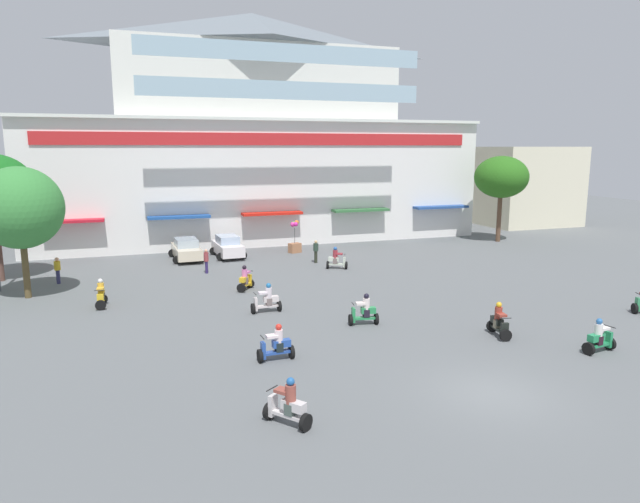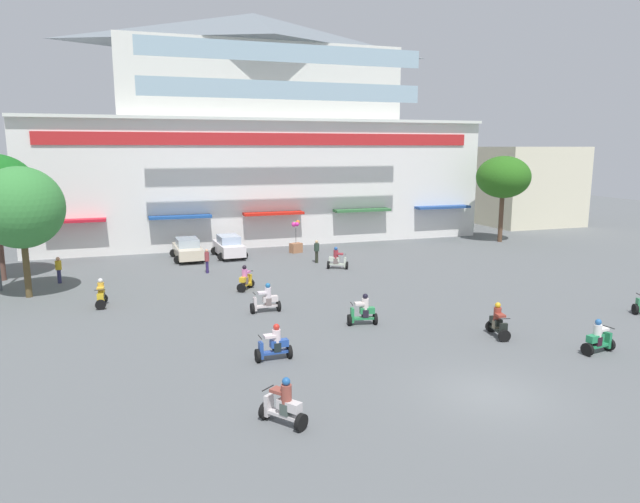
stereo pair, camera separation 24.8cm
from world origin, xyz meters
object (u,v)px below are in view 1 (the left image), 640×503
Objects in this scene: scooter_rider_5 at (267,300)px; pedestrian_0 at (316,250)px; plaza_tree_1 at (501,177)px; parked_car_1 at (228,246)px; scooter_rider_2 at (364,312)px; pedestrian_1 at (206,259)px; pedestrian_2 at (57,269)px; scooter_rider_0 at (288,406)px; scooter_rider_1 at (337,260)px; scooter_rider_8 at (245,280)px; scooter_rider_3 at (499,323)px; plaza_tree_2 at (20,208)px; scooter_rider_6 at (101,295)px; parked_car_0 at (187,249)px; balloon_vendor_cart at (295,240)px; scooter_rider_4 at (599,338)px; scooter_rider_7 at (276,345)px.

pedestrian_0 is at bearing 60.42° from scooter_rider_5.
plaza_tree_1 reaches higher than parked_car_1.
pedestrian_1 reaches higher than scooter_rider_2.
scooter_rider_5 is 0.92× the size of pedestrian_2.
scooter_rider_0 is at bearing -125.97° from scooter_rider_2.
scooter_rider_1 is 1.02× the size of scooter_rider_8.
scooter_rider_0 is at bearing -156.11° from scooter_rider_3.
plaza_tree_2 reaches higher than pedestrian_0.
scooter_rider_1 is at bearing 18.13° from scooter_rider_6.
parked_car_1 is at bearing 84.11° from scooter_rider_0.
scooter_rider_8 is (11.61, -2.20, -4.31)m from plaza_tree_2.
parked_car_0 is 24.45m from scooter_rider_3.
scooter_rider_2 is (15.53, -10.35, -4.31)m from plaza_tree_2.
pedestrian_2 reaches higher than scooter_rider_5.
pedestrian_2 reaches higher than scooter_rider_2.
parked_car_1 reaches higher than scooter_rider_6.
plaza_tree_2 reaches higher than scooter_rider_3.
scooter_rider_0 is 27.95m from balloon_vendor_cart.
scooter_rider_2 is 0.99× the size of scooter_rider_4.
scooter_rider_6 is at bearing 110.52° from scooter_rider_0.
pedestrian_1 is at bearing -0.09° from pedestrian_2.
pedestrian_0 is at bearing 67.03° from scooter_rider_7.
scooter_rider_8 reaches higher than scooter_rider_6.
parked_car_0 is at bearing 108.66° from scooter_rider_2.
scooter_rider_5 is at bearing 79.57° from scooter_rider_0.
plaza_tree_2 is at bearing -167.52° from pedestrian_0.
pedestrian_0 is 1.01× the size of pedestrian_1.
parked_car_0 is 2.78× the size of pedestrian_2.
scooter_rider_6 is (-11.65, 7.10, -0.01)m from scooter_rider_2.
scooter_rider_0 is at bearing -100.70° from scooter_rider_7.
plaza_tree_2 is at bearing 146.31° from scooter_rider_2.
pedestrian_1 is at bearing 16.63° from plaza_tree_2.
scooter_rider_8 is 0.93× the size of pedestrian_1.
scooter_rider_3 is at bearing -33.85° from plaza_tree_2.
pedestrian_1 reaches higher than scooter_rider_6.
parked_car_0 reaches higher than scooter_rider_7.
scooter_rider_3 reaches higher than scooter_rider_8.
scooter_rider_4 is 21.30m from pedestrian_0.
parked_car_0 is 15.19m from scooter_rider_5.
parked_car_0 is 26.58m from scooter_rider_0.
scooter_rider_4 is (-12.92, -24.39, -4.98)m from plaza_tree_1.
pedestrian_2 is at bearing 68.12° from plaza_tree_2.
plaza_tree_1 is 1.65× the size of parked_car_0.
plaza_tree_2 is 15.32m from parked_car_1.
balloon_vendor_cart is (-5.42, 24.97, 0.41)m from scooter_rider_4.
pedestrian_2 is (-9.36, 16.40, 0.32)m from scooter_rider_7.
scooter_rider_3 reaches higher than scooter_rider_5.
plaza_tree_1 is at bearing 11.64° from pedestrian_0.
scooter_rider_5 is at bearing -148.87° from plaza_tree_1.
balloon_vendor_cart reaches higher than pedestrian_0.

